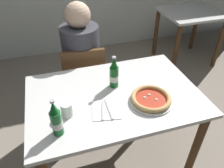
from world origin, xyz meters
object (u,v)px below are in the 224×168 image
paper_cup (67,109)px  diner_seated (83,67)px  pizza_margherita_near (151,99)px  beer_bottle_left (56,120)px  chair_behind_table (84,79)px  dining_table_main (114,106)px  napkin_with_cutlery (106,110)px  beer_bottle_center (114,74)px  dining_table_background (190,23)px

paper_cup → diner_seated: bearing=73.5°
pizza_margherita_near → beer_bottle_left: size_ratio=1.18×
chair_behind_table → paper_cup: bearing=76.0°
dining_table_main → beer_bottle_left: beer_bottle_left is taller
pizza_margherita_near → napkin_with_cutlery: (-0.31, 0.00, -0.02)m
beer_bottle_left → beer_bottle_center: bearing=36.9°
pizza_margherita_near → beer_bottle_center: 0.31m
chair_behind_table → beer_bottle_center: bearing=108.6°
beer_bottle_center → dining_table_main: bearing=-107.0°
beer_bottle_left → diner_seated: bearing=71.7°
napkin_with_cutlery → beer_bottle_left: bearing=-162.7°
pizza_margherita_near → beer_bottle_center: beer_bottle_center is taller
diner_seated → dining_table_main: bearing=-80.4°
dining_table_main → dining_table_background: bearing=41.3°
pizza_margherita_near → chair_behind_table: bearing=113.4°
chair_behind_table → beer_bottle_left: beer_bottle_left is taller
dining_table_background → beer_bottle_center: (-1.50, -1.25, 0.26)m
dining_table_main → pizza_margherita_near: (0.21, -0.15, 0.14)m
beer_bottle_center → dining_table_background: bearing=39.9°
beer_bottle_left → dining_table_background: bearing=39.3°
chair_behind_table → napkin_with_cutlery: chair_behind_table is taller
napkin_with_cutlery → paper_cup: size_ratio=2.19×
beer_bottle_center → pizza_margherita_near: bearing=-51.7°
beer_bottle_left → beer_bottle_center: (0.44, 0.33, 0.00)m
beer_bottle_left → pizza_margherita_near: bearing=8.4°
beer_bottle_left → paper_cup: 0.15m
diner_seated → beer_bottle_center: size_ratio=4.89×
paper_cup → beer_bottle_left: bearing=-118.2°
chair_behind_table → paper_cup: (-0.23, -0.72, 0.32)m
beer_bottle_center → diner_seated: bearing=103.6°
dining_table_main → diner_seated: 0.67m
beer_bottle_center → paper_cup: 0.42m
dining_table_background → dining_table_main: bearing=-138.7°
pizza_margherita_near → diner_seated: bearing=111.9°
dining_table_background → napkin_with_cutlery: 2.20m
dining_table_background → pizza_margherita_near: size_ratio=2.74×
dining_table_background → napkin_with_cutlery: bearing=-137.6°
dining_table_main → beer_bottle_left: 0.52m
chair_behind_table → dining_table_background: bearing=-152.7°
chair_behind_table → beer_bottle_left: (-0.29, -0.85, 0.37)m
chair_behind_table → diner_seated: size_ratio=0.70×
dining_table_main → paper_cup: size_ratio=12.63×
pizza_margherita_near → beer_bottle_center: (-0.19, 0.24, 0.08)m
diner_seated → paper_cup: (-0.23, -0.77, 0.21)m
dining_table_main → paper_cup: bearing=-161.7°
chair_behind_table → beer_bottle_center: 0.66m
chair_behind_table → diner_seated: diner_seated is taller
chair_behind_table → dining_table_main: bearing=104.1°
dining_table_background → beer_bottle_center: 1.97m
dining_table_main → dining_table_background: (1.52, 1.34, -0.04)m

